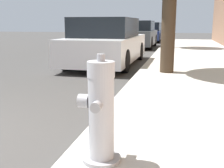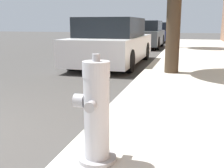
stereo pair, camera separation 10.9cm
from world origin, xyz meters
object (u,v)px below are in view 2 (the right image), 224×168
(parked_car_near, at_px, (113,43))
(parked_car_far, at_px, (156,32))
(fire_hydrant, at_px, (96,114))
(parked_car_mid, at_px, (145,35))

(parked_car_near, distance_m, parked_car_far, 12.05)
(fire_hydrant, height_order, parked_car_far, parked_car_far)
(parked_car_near, xyz_separation_m, parked_car_mid, (-0.02, 6.69, -0.00))
(fire_hydrant, distance_m, parked_car_far, 18.63)
(parked_car_mid, height_order, parked_car_far, parked_car_mid)
(parked_car_mid, bearing_deg, fire_hydrant, -82.93)
(parked_car_mid, bearing_deg, parked_car_near, -89.84)
(fire_hydrant, distance_m, parked_car_mid, 13.30)
(fire_hydrant, relative_size, parked_car_near, 0.20)
(parked_car_far, bearing_deg, parked_car_near, -90.01)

